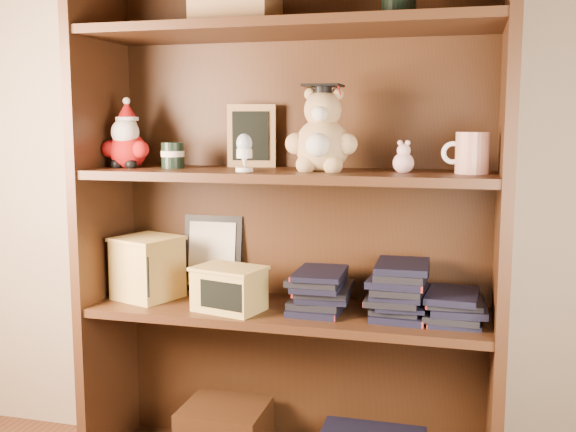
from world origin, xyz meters
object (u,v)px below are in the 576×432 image
at_px(grad_teddy_bear, 322,137).
at_px(teacher_mug, 471,153).
at_px(bookcase, 292,228).
at_px(treats_box, 147,267).

height_order(grad_teddy_bear, teacher_mug, grad_teddy_bear).
bearing_deg(teacher_mug, grad_teddy_bear, -178.93).
bearing_deg(teacher_mug, bookcase, 174.22).
bearing_deg(grad_teddy_bear, bookcase, 150.41).
bearing_deg(bookcase, teacher_mug, -5.78).
distance_m(bookcase, grad_teddy_bear, 0.29).
height_order(bookcase, grad_teddy_bear, bookcase).
bearing_deg(treats_box, teacher_mug, 0.05).
xyz_separation_m(bookcase, teacher_mug, (0.50, -0.05, 0.23)).
bearing_deg(grad_teddy_bear, teacher_mug, 1.07).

